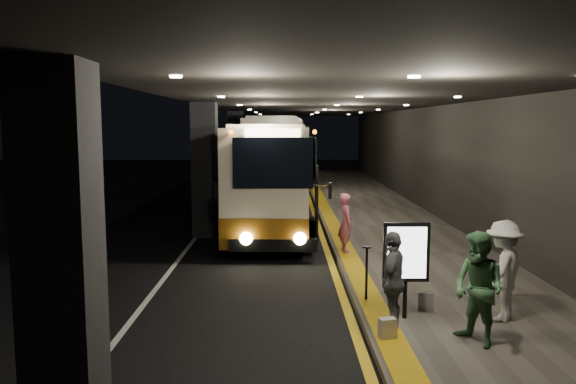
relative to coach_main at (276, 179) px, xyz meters
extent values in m
plane|color=black|center=(-0.80, -5.78, -1.72)|extent=(90.00, 90.00, 0.00)
cube|color=silver|center=(-2.60, -0.78, -1.72)|extent=(0.12, 50.00, 0.01)
cube|color=gold|center=(1.55, -0.78, -1.72)|extent=(0.18, 50.00, 0.01)
cube|color=#514C44|center=(3.95, -0.78, -1.65)|extent=(4.50, 50.00, 0.15)
cube|color=gold|center=(2.05, -0.78, -1.57)|extent=(0.50, 50.00, 0.01)
cube|color=black|center=(6.20, -0.78, 1.28)|extent=(0.10, 50.00, 6.00)
cube|color=black|center=(-2.30, -13.78, 0.48)|extent=(0.80, 0.80, 4.40)
cube|color=black|center=(-2.30, -1.78, 0.48)|extent=(0.80, 0.80, 4.40)
cube|color=black|center=(-2.30, 10.22, 0.48)|extent=(0.80, 0.80, 4.40)
cube|color=black|center=(1.70, -0.78, 2.88)|extent=(9.00, 50.00, 0.40)
cube|color=beige|center=(0.00, 0.02, 0.26)|extent=(2.85, 11.42, 3.21)
cube|color=brown|center=(0.00, 0.02, -0.92)|extent=(2.87, 11.45, 0.85)
cube|color=black|center=(0.00, -5.67, 0.97)|extent=(2.08, 0.15, 1.32)
cube|color=black|center=(0.00, -5.59, -1.20)|extent=(2.32, 0.35, 0.33)
cylinder|color=black|center=(-1.06, -3.57, -1.25)|extent=(0.26, 0.94, 0.94)
cylinder|color=black|center=(1.06, -3.57, -1.25)|extent=(0.26, 0.94, 0.94)
cylinder|color=black|center=(-1.06, 3.80, -1.25)|extent=(0.26, 0.94, 0.94)
cylinder|color=black|center=(1.06, 3.80, -1.25)|extent=(0.26, 0.94, 0.94)
sphere|color=#FFEAA5|center=(-0.71, -5.68, -1.01)|extent=(0.34, 0.34, 0.34)
sphere|color=#FFEAA5|center=(0.71, -5.68, -1.01)|extent=(0.34, 0.34, 0.34)
cube|color=#FFF2BF|center=(0.00, -5.68, 1.75)|extent=(1.42, 0.11, 0.21)
cube|color=beige|center=(-0.02, 10.67, 0.47)|extent=(3.19, 12.62, 3.55)
cube|color=brown|center=(-0.02, 10.67, -0.84)|extent=(3.21, 12.64, 0.94)
cube|color=black|center=(-0.02, 4.38, 1.25)|extent=(2.29, 0.17, 1.46)
cube|color=black|center=(-0.02, 4.46, -1.15)|extent=(2.56, 0.37, 0.37)
cylinder|color=black|center=(-1.20, 6.70, -1.20)|extent=(0.29, 1.04, 1.04)
cylinder|color=black|center=(1.17, 6.70, -1.20)|extent=(0.29, 1.04, 1.04)
cylinder|color=black|center=(-1.20, 14.84, -1.20)|extent=(0.29, 1.04, 1.04)
cylinder|color=black|center=(1.17, 14.84, -1.20)|extent=(0.29, 1.04, 1.04)
cube|color=beige|center=(0.25, 27.50, 0.33)|extent=(2.93, 11.84, 3.33)
cube|color=brown|center=(0.25, 27.50, -0.89)|extent=(2.95, 11.86, 0.88)
cube|color=black|center=(0.25, 21.59, 1.07)|extent=(2.16, 0.15, 1.37)
cube|color=black|center=(0.25, 21.67, -1.18)|extent=(2.41, 0.35, 0.34)
cylinder|color=black|center=(-0.85, 23.78, -1.23)|extent=(0.27, 0.98, 0.98)
cylinder|color=black|center=(1.35, 23.78, -1.23)|extent=(0.27, 0.98, 0.98)
cylinder|color=black|center=(-0.85, 31.42, -1.23)|extent=(0.27, 0.98, 0.98)
cylinder|color=black|center=(1.35, 31.42, -1.23)|extent=(0.27, 0.98, 0.98)
imported|color=#DA6685|center=(2.00, -4.84, -0.75)|extent=(0.47, 0.65, 1.65)
imported|color=#37633D|center=(3.40, -11.46, -0.65)|extent=(0.92, 1.05, 1.84)
imported|color=beige|center=(4.24, -10.32, -0.66)|extent=(1.21, 1.24, 1.83)
imported|color=#4F5155|center=(2.14, -10.83, -0.70)|extent=(0.89, 1.14, 1.74)
cube|color=black|center=(3.00, -9.79, -1.40)|extent=(0.31, 0.19, 0.35)
cube|color=#BAB0AE|center=(2.00, -11.21, -1.40)|extent=(0.31, 0.23, 0.34)
cylinder|color=black|center=(2.50, -10.21, -1.23)|extent=(0.08, 0.08, 0.69)
cube|color=black|center=(2.50, -10.21, -0.34)|extent=(0.84, 0.10, 1.09)
cube|color=white|center=(2.50, -10.27, -0.34)|extent=(0.71, 0.02, 0.94)
cylinder|color=black|center=(1.95, -9.15, -1.03)|extent=(0.05, 0.05, 1.09)
camera|label=1|loc=(0.28, -20.15, 1.95)|focal=35.00mm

